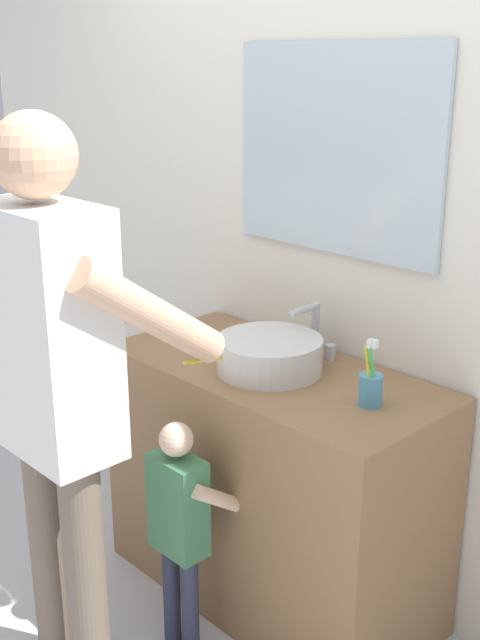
{
  "coord_description": "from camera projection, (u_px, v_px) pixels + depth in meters",
  "views": [
    {
      "loc": [
        1.63,
        -1.41,
        1.82
      ],
      "look_at": [
        0.0,
        0.15,
        1.06
      ],
      "focal_mm": 44.11,
      "sensor_mm": 36.0,
      "label": 1
    }
  ],
  "objects": [
    {
      "name": "toothbrush_cup",
      "position": [
        371.0,
        388.0,
        2.26
      ],
      "size": [
        0.07,
        0.07,
        0.21
      ],
      "color": "#4C8EB2",
      "rests_on": "vanity_cabinet"
    },
    {
      "name": "sink_basin",
      "position": [
        269.0,
        354.0,
        2.51
      ],
      "size": [
        0.34,
        0.34,
        0.11
      ],
      "color": "silver",
      "rests_on": "vanity_cabinet"
    },
    {
      "name": "child_toddler",
      "position": [
        180.0,
        518.0,
        2.4
      ],
      "size": [
        0.25,
        0.25,
        0.8
      ],
      "color": "#2D334C",
      "rests_on": "ground"
    },
    {
      "name": "adult_parent",
      "position": [
        57.0,
        367.0,
        2.13
      ],
      "size": [
        0.52,
        0.55,
        1.7
      ],
      "color": "#6B5B4C",
      "rests_on": "ground"
    },
    {
      "name": "faucet",
      "position": [
        313.0,
        332.0,
        2.64
      ],
      "size": [
        0.18,
        0.14,
        0.18
      ],
      "color": "#B7BABF",
      "rests_on": "vanity_cabinet"
    },
    {
      "name": "vanity_cabinet",
      "position": [
        272.0,
        485.0,
        2.68
      ],
      "size": [
        1.15,
        0.54,
        0.85
      ],
      "primitive_type": "cube",
      "color": "olive",
      "rests_on": "ground"
    },
    {
      "name": "back_wall",
      "position": [
        343.0,
        204.0,
        2.59
      ],
      "size": [
        4.4,
        0.1,
        2.7
      ],
      "color": "silver",
      "rests_on": "ground"
    },
    {
      "name": "ground_plane",
      "position": [
        208.0,
        630.0,
        2.62
      ],
      "size": [
        14.0,
        14.0,
        0.0
      ],
      "primitive_type": "plane",
      "color": "silver"
    }
  ]
}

